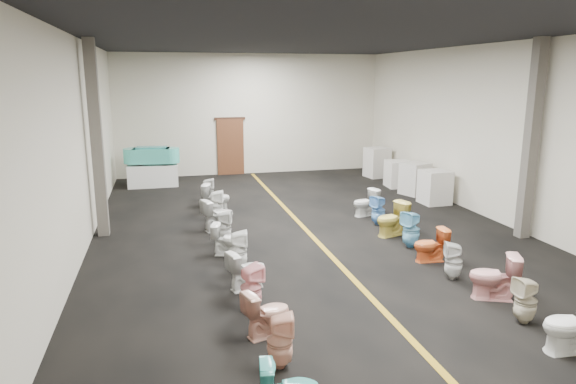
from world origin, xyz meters
name	(u,v)px	position (x,y,z in m)	size (l,w,h in m)	color
floor	(309,233)	(0.00, 0.00, 0.00)	(16.00, 16.00, 0.00)	black
ceiling	(310,38)	(0.00, 0.00, 4.50)	(16.00, 16.00, 0.00)	black
wall_back	(251,115)	(0.00, 8.00, 2.25)	(10.00, 10.00, 0.00)	beige
wall_left	(78,146)	(-5.00, 0.00, 2.25)	(16.00, 16.00, 0.00)	beige
wall_right	(499,134)	(5.00, 0.00, 2.25)	(16.00, 16.00, 0.00)	beige
aisle_stripe	(309,232)	(0.00, 0.00, 0.00)	(0.12, 15.60, 0.01)	#9B7516
back_door	(231,147)	(-0.80, 7.94, 1.05)	(1.00, 0.10, 2.10)	#562D19
door_frame	(230,119)	(-0.80, 7.95, 2.12)	(1.15, 0.08, 0.10)	#331C11
column_left	(97,140)	(-4.75, 1.00, 2.25)	(0.25, 0.25, 4.50)	#59544C
column_right	(531,141)	(4.75, -1.50, 2.25)	(0.25, 0.25, 4.50)	#59544C
display_table	(153,175)	(-3.68, 6.44, 0.37)	(1.65, 0.82, 0.73)	white
bathtub	(152,155)	(-3.68, 6.44, 1.07)	(1.85, 0.81, 0.55)	#41BDAC
appliance_crate_a	(435,187)	(4.40, 1.90, 0.49)	(0.76, 0.76, 0.98)	silver
appliance_crate_b	(415,179)	(4.40, 3.15, 0.51)	(0.74, 0.74, 1.01)	beige
appliance_crate_c	(398,174)	(4.40, 4.31, 0.44)	(0.78, 0.78, 0.89)	silver
appliance_crate_d	(377,162)	(4.40, 6.12, 0.55)	(0.77, 0.77, 1.09)	silver
toilet_left_1	(280,341)	(-1.97, -5.53, 0.37)	(0.33, 0.34, 0.74)	#ECAF95
toilet_left_2	(267,313)	(-1.97, -4.67, 0.35)	(0.39, 0.69, 0.70)	#DB9D88
toilet_left_3	(251,288)	(-2.05, -3.79, 0.38)	(0.34, 0.35, 0.76)	#F8A8AC
toilet_left_4	(247,270)	(-1.98, -2.93, 0.35)	(0.39, 0.69, 0.70)	silver
toilet_left_5	(238,251)	(-2.00, -2.03, 0.40)	(0.36, 0.36, 0.79)	white
toilet_left_6	(228,239)	(-2.07, -1.10, 0.34)	(0.38, 0.66, 0.68)	white
toilet_left_7	(224,227)	(-2.06, -0.28, 0.37)	(0.33, 0.34, 0.73)	silver
toilet_left_8	(218,215)	(-2.08, 0.71, 0.39)	(0.44, 0.77, 0.78)	silver
toilet_left_9	(216,206)	(-2.04, 1.55, 0.40)	(0.36, 0.37, 0.81)	white
toilet_left_10	(216,198)	(-1.92, 2.57, 0.38)	(0.43, 0.75, 0.76)	silver
toilet_left_11	(208,191)	(-2.08, 3.43, 0.38)	(0.34, 0.35, 0.76)	silver
toilet_right_1	(571,325)	(1.92, -6.10, 0.40)	(0.45, 0.78, 0.80)	white
toilet_right_2	(526,301)	(1.90, -5.23, 0.37)	(0.33, 0.34, 0.73)	beige
toilet_right_3	(494,277)	(1.96, -4.35, 0.40)	(0.45, 0.78, 0.80)	#EDA3A0
toilet_right_4	(454,261)	(1.78, -3.42, 0.35)	(0.32, 0.33, 0.71)	silver
toilet_right_5	(430,245)	(1.84, -2.47, 0.35)	(0.39, 0.68, 0.69)	orange
toilet_right_6	(411,229)	(1.87, -1.58, 0.41)	(0.37, 0.38, 0.82)	#7ECCEE
toilet_right_7	(392,219)	(1.83, -0.69, 0.40)	(0.45, 0.79, 0.80)	#DDC752
toilet_right_8	(378,210)	(1.88, 0.22, 0.38)	(0.34, 0.35, 0.76)	#6FB0F1
toilet_right_9	(365,203)	(1.90, 1.11, 0.36)	(0.40, 0.71, 0.72)	white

